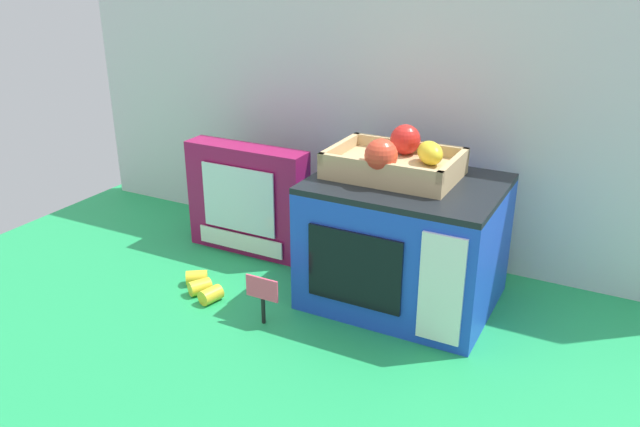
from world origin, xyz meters
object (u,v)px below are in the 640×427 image
cookie_set_box (248,200)px  loose_toy_banana (202,286)px  price_sign (262,293)px  toy_microwave (404,242)px  food_groups_crate (396,161)px

cookie_set_box → loose_toy_banana: cookie_set_box is taller
cookie_set_box → price_sign: cookie_set_box is taller
toy_microwave → cookie_set_box: size_ratio=1.21×
cookie_set_box → food_groups_crate: bearing=-4.9°
toy_microwave → cookie_set_box: bearing=173.0°
food_groups_crate → toy_microwave: bearing=-29.2°
food_groups_crate → loose_toy_banana: size_ratio=2.06×
loose_toy_banana → price_sign: bearing=-12.9°
toy_microwave → price_sign: bearing=-133.4°
food_groups_crate → cookie_set_box: food_groups_crate is taller
price_sign → loose_toy_banana: size_ratio=0.82×
toy_microwave → loose_toy_banana: 0.44m
toy_microwave → food_groups_crate: (-0.03, 0.02, 0.16)m
cookie_set_box → price_sign: 0.34m
cookie_set_box → price_sign: bearing=-52.0°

